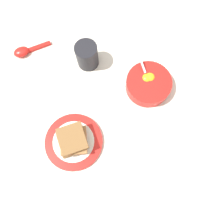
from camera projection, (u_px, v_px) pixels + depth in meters
name	position (u px, v px, depth m)	size (l,w,h in m)	color
ground_plane	(98.00, 85.00, 0.79)	(3.00, 3.00, 0.00)	silver
egg_bowl	(148.00, 84.00, 0.76)	(0.16, 0.16, 0.08)	red
toast_plate	(74.00, 142.00, 0.72)	(0.19, 0.19, 0.01)	red
toast_sandwich	(72.00, 140.00, 0.69)	(0.11, 0.10, 0.06)	brown
soup_spoon	(25.00, 51.00, 0.81)	(0.04, 0.14, 0.03)	red
drinking_cup	(86.00, 55.00, 0.76)	(0.08, 0.08, 0.09)	black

